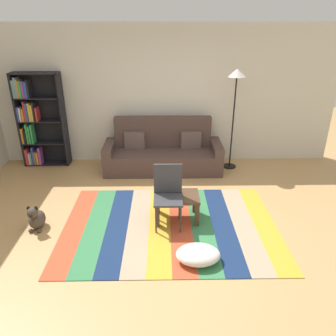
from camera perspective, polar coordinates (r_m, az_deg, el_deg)
name	(u,v)px	position (r m, az deg, el deg)	size (l,w,h in m)	color
ground_plane	(168,226)	(4.79, 0.01, -10.10)	(14.00, 14.00, 0.00)	tan
back_wall	(166,96)	(6.64, -0.37, 12.54)	(6.80, 0.10, 2.70)	silver
rug	(170,226)	(4.79, 0.38, -10.05)	(3.06, 2.16, 0.01)	#C64C2D
couch	(163,153)	(6.43, -0.89, 2.68)	(2.26, 0.80, 1.00)	#4C3833
bookshelf	(36,121)	(6.97, -22.09, 7.66)	(0.90, 0.28, 1.84)	black
coffee_table	(177,200)	(4.78, 1.55, -5.68)	(0.64, 0.45, 0.39)	#513826
pouf	(198,255)	(4.13, 5.29, -14.86)	(0.55, 0.41, 0.19)	white
dog	(36,218)	(5.02, -22.05, -8.18)	(0.22, 0.35, 0.40)	#473D33
standing_lamp	(236,87)	(6.27, 11.81, 13.75)	(0.32, 0.32, 1.93)	black
tv_remote	(180,195)	(4.72, 2.15, -4.83)	(0.04, 0.15, 0.02)	black
folding_chair	(168,191)	(4.58, 0.00, -3.97)	(0.40, 0.40, 0.90)	#38383D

